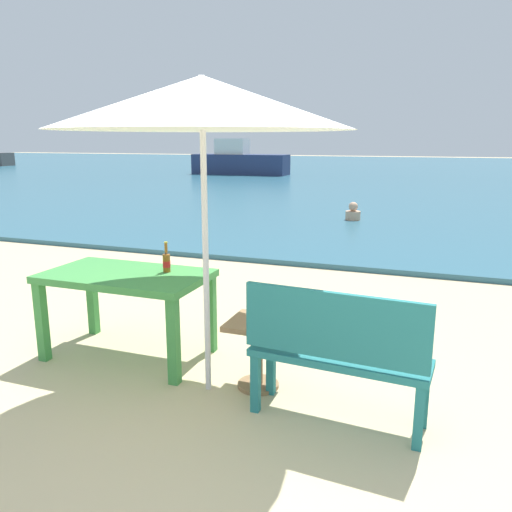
% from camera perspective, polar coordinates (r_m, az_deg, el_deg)
% --- Properties ---
extents(ground_plane, '(120.00, 120.00, 0.00)m').
position_cam_1_polar(ground_plane, '(3.22, -9.40, -22.93)').
color(ground_plane, '#C6B287').
extents(sea_water, '(120.00, 50.00, 0.08)m').
position_cam_1_polar(sea_water, '(32.33, 18.01, 8.97)').
color(sea_water, '#2D6075').
rests_on(sea_water, ground_plane).
extents(picnic_table_green, '(1.40, 0.80, 0.76)m').
position_cam_1_polar(picnic_table_green, '(4.56, -14.26, -3.15)').
color(picnic_table_green, '#3D8C42').
rests_on(picnic_table_green, ground_plane).
extents(beer_bottle_amber, '(0.07, 0.07, 0.26)m').
position_cam_1_polar(beer_bottle_amber, '(4.47, -9.95, -0.59)').
color(beer_bottle_amber, brown).
rests_on(beer_bottle_amber, picnic_table_green).
extents(patio_umbrella, '(2.10, 2.10, 2.30)m').
position_cam_1_polar(patio_umbrella, '(3.65, -6.02, 16.57)').
color(patio_umbrella, silver).
rests_on(patio_umbrella, ground_plane).
extents(side_table_wood, '(0.44, 0.44, 0.54)m').
position_cam_1_polar(side_table_wood, '(3.96, 0.25, -9.79)').
color(side_table_wood, olive).
rests_on(side_table_wood, ground_plane).
extents(bench_teal_center, '(1.22, 0.45, 0.95)m').
position_cam_1_polar(bench_teal_center, '(3.44, 8.96, -10.17)').
color(bench_teal_center, '#237275').
rests_on(bench_teal_center, ground_plane).
extents(swimmer_person, '(0.34, 0.34, 0.41)m').
position_cam_1_polar(swimmer_person, '(11.94, 10.76, 4.74)').
color(swimmer_person, tan).
rests_on(swimmer_person, sea_water).
extents(boat_fishing_trawler, '(5.09, 1.39, 1.85)m').
position_cam_1_polar(boat_fishing_trawler, '(27.42, -1.90, 10.48)').
color(boat_fishing_trawler, navy).
rests_on(boat_fishing_trawler, sea_water).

